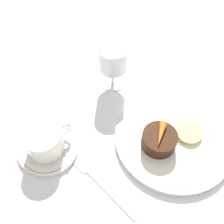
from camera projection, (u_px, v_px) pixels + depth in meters
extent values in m
plane|color=white|center=(168.00, 125.00, 0.64)|extent=(3.00, 3.00, 0.00)
cylinder|color=white|center=(173.00, 137.00, 0.61)|extent=(0.27, 0.27, 0.01)
torus|color=#999EA8|center=(174.00, 136.00, 0.61)|extent=(0.26, 0.26, 0.00)
cylinder|color=white|center=(48.00, 148.00, 0.60)|extent=(0.14, 0.14, 0.01)
torus|color=#999EA8|center=(48.00, 147.00, 0.59)|extent=(0.13, 0.13, 0.00)
cylinder|color=white|center=(44.00, 141.00, 0.57)|extent=(0.08, 0.08, 0.06)
cylinder|color=brown|center=(44.00, 140.00, 0.56)|extent=(0.07, 0.07, 0.05)
torus|color=white|center=(65.00, 129.00, 0.58)|extent=(0.04, 0.01, 0.04)
cube|color=silver|center=(66.00, 147.00, 0.59)|extent=(0.04, 0.09, 0.00)
ellipsoid|color=silver|center=(65.00, 125.00, 0.62)|extent=(0.02, 0.03, 0.00)
cylinder|color=silver|center=(113.00, 82.00, 0.71)|extent=(0.06, 0.06, 0.01)
cylinder|color=silver|center=(113.00, 75.00, 0.69)|extent=(0.01, 0.01, 0.05)
cylinder|color=silver|center=(113.00, 58.00, 0.64)|extent=(0.07, 0.07, 0.06)
cylinder|color=maroon|center=(113.00, 62.00, 0.65)|extent=(0.06, 0.06, 0.03)
cube|color=silver|center=(110.00, 194.00, 0.54)|extent=(0.03, 0.14, 0.01)
cube|color=silver|center=(80.00, 163.00, 0.58)|extent=(0.03, 0.05, 0.01)
cylinder|color=#381E0F|center=(159.00, 140.00, 0.58)|extent=(0.08, 0.08, 0.04)
cone|color=orange|center=(161.00, 134.00, 0.56)|extent=(0.06, 0.05, 0.02)
cylinder|color=#EFE075|center=(189.00, 133.00, 0.60)|extent=(0.06, 0.06, 0.01)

